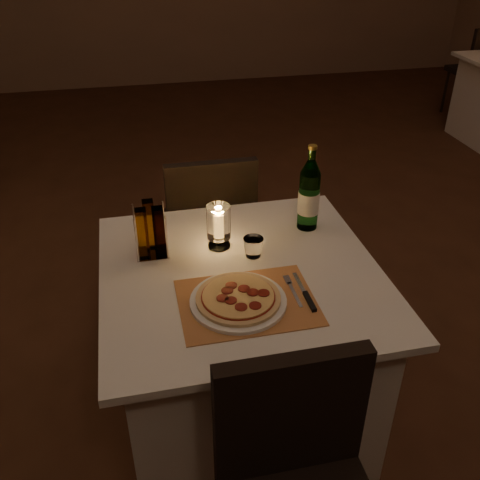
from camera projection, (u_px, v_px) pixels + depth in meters
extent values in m
cube|color=#4B2918|center=(236.00, 385.00, 2.45)|extent=(8.00, 10.00, 0.02)
cube|color=silver|center=(241.00, 350.00, 2.12)|extent=(0.88, 0.88, 0.71)
cube|color=silver|center=(241.00, 275.00, 1.93)|extent=(1.00, 1.00, 0.03)
cube|color=black|center=(291.00, 415.00, 1.44)|extent=(0.42, 0.05, 0.42)
cube|color=black|center=(207.00, 228.00, 2.73)|extent=(0.42, 0.42, 0.05)
cube|color=black|center=(212.00, 205.00, 2.46)|extent=(0.42, 0.05, 0.42)
cylinder|color=black|center=(233.00, 246.00, 3.03)|extent=(0.03, 0.03, 0.44)
cylinder|color=black|center=(173.00, 253.00, 2.97)|extent=(0.03, 0.03, 0.44)
cylinder|color=black|center=(247.00, 281.00, 2.75)|extent=(0.03, 0.03, 0.44)
cylinder|color=black|center=(181.00, 289.00, 2.69)|extent=(0.03, 0.03, 0.44)
cube|color=#BC7741|center=(247.00, 302.00, 1.77)|extent=(0.45, 0.34, 0.00)
cylinder|color=white|center=(238.00, 301.00, 1.76)|extent=(0.32, 0.32, 0.01)
cylinder|color=#D8B77F|center=(238.00, 298.00, 1.75)|extent=(0.28, 0.28, 0.01)
cylinder|color=maroon|center=(238.00, 296.00, 1.75)|extent=(0.24, 0.24, 0.00)
cylinder|color=#EACC7F|center=(238.00, 295.00, 1.74)|extent=(0.24, 0.24, 0.00)
cylinder|color=maroon|center=(253.00, 292.00, 1.75)|extent=(0.04, 0.04, 0.00)
cylinder|color=maroon|center=(244.00, 289.00, 1.77)|extent=(0.04, 0.04, 0.00)
cylinder|color=maroon|center=(231.00, 285.00, 1.78)|extent=(0.04, 0.04, 0.00)
cylinder|color=maroon|center=(227.00, 290.00, 1.76)|extent=(0.04, 0.04, 0.00)
cylinder|color=maroon|center=(223.00, 298.00, 1.73)|extent=(0.04, 0.04, 0.00)
cylinder|color=maroon|center=(231.00, 300.00, 1.72)|extent=(0.04, 0.04, 0.00)
cylinder|color=maroon|center=(241.00, 307.00, 1.69)|extent=(0.04, 0.04, 0.00)
cylinder|color=maroon|center=(255.00, 306.00, 1.69)|extent=(0.04, 0.04, 0.00)
cylinder|color=maroon|center=(264.00, 293.00, 1.75)|extent=(0.04, 0.04, 0.00)
cube|color=silver|center=(295.00, 295.00, 1.79)|extent=(0.01, 0.14, 0.00)
cube|color=silver|center=(288.00, 280.00, 1.87)|extent=(0.02, 0.05, 0.00)
cube|color=black|center=(310.00, 301.00, 1.76)|extent=(0.02, 0.10, 0.01)
cube|color=silver|center=(299.00, 283.00, 1.85)|extent=(0.01, 0.12, 0.00)
cylinder|color=#5BA659|center=(309.00, 201.00, 2.13)|extent=(0.08, 0.08, 0.24)
cylinder|color=#5BA659|center=(312.00, 154.00, 2.02)|extent=(0.03, 0.03, 0.05)
cylinder|color=gold|center=(313.00, 147.00, 2.01)|extent=(0.03, 0.03, 0.01)
cylinder|color=silver|center=(308.00, 202.00, 2.13)|extent=(0.08, 0.08, 0.09)
cylinder|color=white|center=(219.00, 245.00, 2.06)|extent=(0.09, 0.09, 0.01)
cylinder|color=white|center=(219.00, 241.00, 2.05)|extent=(0.02, 0.02, 0.04)
cylinder|color=white|center=(219.00, 222.00, 2.00)|extent=(0.09, 0.09, 0.13)
cylinder|color=white|center=(219.00, 225.00, 2.01)|extent=(0.02, 0.02, 0.10)
ellipsoid|color=orange|center=(218.00, 211.00, 1.98)|extent=(0.02, 0.02, 0.03)
cube|color=white|center=(153.00, 252.00, 2.02)|extent=(0.12, 0.12, 0.01)
cylinder|color=white|center=(136.00, 241.00, 1.92)|extent=(0.01, 0.01, 0.18)
cylinder|color=white|center=(167.00, 237.00, 1.94)|extent=(0.01, 0.01, 0.18)
cylinder|color=white|center=(135.00, 225.00, 2.01)|extent=(0.01, 0.01, 0.18)
cylinder|color=white|center=(164.00, 222.00, 2.03)|extent=(0.01, 0.01, 0.18)
cube|color=#BF8C33|center=(143.00, 234.00, 1.94)|extent=(0.04, 0.04, 0.20)
cube|color=#3F1E14|center=(159.00, 232.00, 1.95)|extent=(0.04, 0.04, 0.20)
cube|color=#BF8C33|center=(150.00, 225.00, 1.99)|extent=(0.04, 0.04, 0.20)
cube|color=black|center=(474.00, 71.00, 5.34)|extent=(0.42, 0.42, 0.05)
cylinder|color=black|center=(474.00, 89.00, 5.64)|extent=(0.03, 0.03, 0.44)
cylinder|color=black|center=(445.00, 91.00, 5.58)|extent=(0.03, 0.03, 0.44)
cylinder|color=black|center=(463.00, 101.00, 5.30)|extent=(0.03, 0.03, 0.44)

